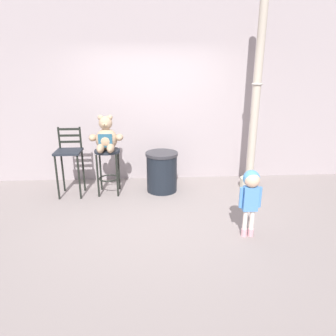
{
  "coord_description": "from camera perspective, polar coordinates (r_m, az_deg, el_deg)",
  "views": [
    {
      "loc": [
        -0.04,
        -4.09,
        2.07
      ],
      "look_at": [
        0.22,
        0.24,
        0.65
      ],
      "focal_mm": 33.14,
      "sensor_mm": 36.0,
      "label": 1
    }
  ],
  "objects": [
    {
      "name": "teddy_bear",
      "position": [
        5.15,
        -11.31,
        5.5
      ],
      "size": [
        0.55,
        0.5,
        0.58
      ],
      "color": "tan",
      "rests_on": "bar_stool_with_teddy"
    },
    {
      "name": "bar_chair_empty",
      "position": [
        5.35,
        -17.71,
        2.15
      ],
      "size": [
        0.41,
        0.41,
        1.13
      ],
      "color": "#1E232C",
      "rests_on": "ground_plane"
    },
    {
      "name": "ground_plane",
      "position": [
        4.59,
        -2.65,
        -8.75
      ],
      "size": [
        24.0,
        24.0,
        0.0
      ],
      "primitive_type": "plane",
      "color": "gray"
    },
    {
      "name": "lamppost",
      "position": [
        5.48,
        15.6,
        8.98
      ],
      "size": [
        0.31,
        0.31,
        3.14
      ],
      "color": "#B1AE99",
      "rests_on": "ground_plane"
    },
    {
      "name": "child_walking",
      "position": [
        3.94,
        15.0,
        -3.82
      ],
      "size": [
        0.28,
        0.22,
        0.88
      ],
      "rotation": [
        0.0,
        0.0,
        -2.72
      ],
      "color": "#D69AA3",
      "rests_on": "ground_plane"
    },
    {
      "name": "trash_bin",
      "position": [
        5.36,
        -1.14,
        -0.66
      ],
      "size": [
        0.55,
        0.55,
        0.69
      ],
      "color": "black",
      "rests_on": "ground_plane"
    },
    {
      "name": "building_wall",
      "position": [
        5.87,
        -3.24,
        16.96
      ],
      "size": [
        7.46,
        0.3,
        3.91
      ],
      "primitive_type": "cube",
      "color": "#9E9295",
      "rests_on": "ground_plane"
    },
    {
      "name": "bar_stool_with_teddy",
      "position": [
        5.28,
        -10.99,
        1.08
      ],
      "size": [
        0.42,
        0.42,
        0.77
      ],
      "color": "#1E232C",
      "rests_on": "ground_plane"
    }
  ]
}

